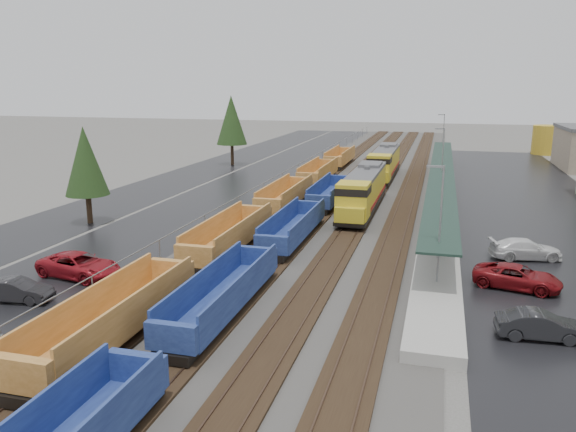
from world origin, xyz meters
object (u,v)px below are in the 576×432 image
locomotive_lead (363,191)px  parked_car_east_b (517,277)px  parked_car_west_c (79,266)px  parked_car_east_a (540,326)px  well_string_blue (223,296)px  parked_car_east_c (526,249)px  parked_car_west_b (17,290)px  storage_tank (547,140)px  well_string_yellow (262,214)px  locomotive_trail (384,163)px

locomotive_lead → parked_car_east_b: size_ratio=3.52×
parked_car_west_c → parked_car_east_a: size_ratio=1.34×
well_string_blue → parked_car_east_c: bearing=41.3°
parked_car_west_b → parked_car_east_b: 30.82m
locomotive_lead → storage_tank: size_ratio=3.55×
parked_car_east_b → well_string_yellow: bearing=75.6°
parked_car_east_c → parked_car_west_c: bearing=99.5°
locomotive_lead → parked_car_east_b: locomotive_lead is taller
well_string_blue → parked_car_west_b: well_string_blue is taller
storage_tank → locomotive_trail: bearing=-125.6°
parked_car_west_b → parked_car_west_c: 4.86m
storage_tank → parked_car_east_a: storage_tank is taller
locomotive_lead → parked_car_west_b: (-16.64, -29.11, -1.60)m
well_string_yellow → parked_car_east_b: 23.02m
parked_car_west_b → parked_car_east_a: (29.34, 2.74, 0.03)m
locomotive_lead → parked_car_west_b: size_ratio=4.49×
parked_car_east_a → parked_car_east_c: size_ratio=0.84×
parked_car_west_c → parked_car_east_c: parked_car_west_c is taller
parked_car_east_a → parked_car_east_b: bearing=-2.1°
well_string_blue → parked_car_east_c: well_string_blue is taller
locomotive_trail → parked_car_east_c: locomotive_trail is taller
parked_car_east_a → parked_car_east_b: 7.48m
well_string_yellow → parked_car_east_a: size_ratio=21.63×
well_string_yellow → parked_car_west_b: (-8.64, -20.82, -0.52)m
locomotive_trail → parked_car_east_a: size_ratio=4.32×
storage_tank → parked_car_east_b: (-13.63, -76.23, -1.91)m
well_string_yellow → parked_car_west_c: well_string_yellow is taller
parked_car_east_a → locomotive_lead: bearing=21.6°
parked_car_west_b → parked_car_west_c: bearing=-18.7°
locomotive_lead → well_string_blue: locomotive_lead is taller
well_string_yellow → storage_tank: bearing=62.6°
parked_car_east_b → parked_car_west_b: bearing=122.4°
parked_car_east_c → well_string_yellow: bearing=67.0°
parked_car_east_a → well_string_blue: bearing=90.7°
locomotive_lead → locomotive_trail: same height
well_string_blue → parked_car_west_c: size_ratio=12.97×
well_string_blue → parked_car_east_a: bearing=4.7°
parked_car_west_b → parked_car_east_b: size_ratio=0.78×
locomotive_trail → parked_car_west_c: (-15.72, -45.35, -1.48)m
storage_tank → parked_car_west_c: (-41.78, -81.69, -1.84)m
locomotive_lead → locomotive_trail: (0.00, 21.00, 0.00)m
parked_car_east_b → well_string_blue: bearing=131.4°
well_string_blue → parked_car_east_b: bearing=28.3°
locomotive_lead → parked_car_west_b: 33.57m
parked_car_east_b → locomotive_lead: bearing=46.4°
locomotive_trail → well_string_yellow: size_ratio=0.20×
well_string_yellow → parked_car_east_c: well_string_yellow is taller
locomotive_lead → storage_tank: storage_tank is taller
parked_car_west_b → parked_car_east_c: parked_car_east_c is taller
well_string_blue → storage_tank: bearing=70.5°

